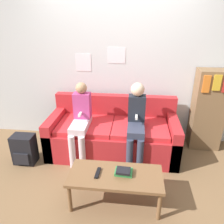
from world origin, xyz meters
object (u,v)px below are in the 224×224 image
at_px(person_right, 136,120).
at_px(bookshelf, 208,110).
at_px(coffee_table, 115,178).
at_px(backpack, 24,149).
at_px(tv_remote, 98,173).
at_px(person_left, 81,119).
at_px(couch, 113,135).

relative_size(person_right, bookshelf, 0.90).
height_order(coffee_table, bookshelf, bookshelf).
bearing_deg(bookshelf, backpack, -164.31).
distance_m(tv_remote, backpack, 1.34).
xyz_separation_m(coffee_table, person_left, (-0.58, 0.84, 0.29)).
xyz_separation_m(person_right, tv_remote, (-0.40, -0.85, -0.26)).
distance_m(person_left, tv_remote, 0.96).
distance_m(person_right, bookshelf, 1.21).
distance_m(coffee_table, tv_remote, 0.20).
relative_size(tv_remote, backpack, 0.39).
bearing_deg(couch, person_left, -155.89).
bearing_deg(person_right, person_left, -179.46).
distance_m(person_right, backpack, 1.66).
height_order(person_right, bookshelf, bookshelf).
distance_m(tv_remote, bookshelf, 2.03).
bearing_deg(coffee_table, couch, 97.66).
distance_m(coffee_table, person_right, 0.92).
bearing_deg(tv_remote, couch, 90.26).
xyz_separation_m(person_right, backpack, (-1.58, -0.25, -0.44)).
bearing_deg(coffee_table, person_left, 124.80).
relative_size(coffee_table, tv_remote, 5.98).
bearing_deg(person_right, tv_remote, -115.15).
bearing_deg(backpack, coffee_table, -23.46).
height_order(tv_remote, bookshelf, bookshelf).
distance_m(person_left, bookshelf, 1.95).
bearing_deg(tv_remote, person_left, 117.91).
bearing_deg(backpack, bookshelf, 15.69).
height_order(couch, person_left, person_left).
xyz_separation_m(coffee_table, person_right, (0.21, 0.84, 0.31)).
bearing_deg(person_right, coffee_table, -103.70).
bearing_deg(backpack, person_right, 8.91).
bearing_deg(bookshelf, person_left, -164.80).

